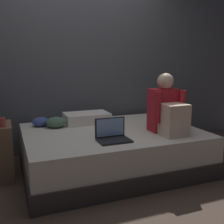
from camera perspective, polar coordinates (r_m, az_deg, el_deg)
ground_plane at (r=2.96m, az=-1.63°, el=-14.20°), size 8.00×8.00×0.00m
wall_back at (r=3.83m, az=-8.00°, el=12.17°), size 5.60×0.10×2.70m
bed at (r=3.20m, az=-0.10°, el=-7.83°), size 2.00×1.50×0.46m
person_sitting at (r=3.03m, az=11.60°, el=0.35°), size 0.39×0.44×0.66m
laptop at (r=2.71m, az=0.09°, el=-4.88°), size 0.32×0.23×0.22m
pillow at (r=3.48m, az=-5.36°, el=-1.25°), size 0.56×0.36×0.13m
mug at (r=2.93m, az=-22.27°, el=-2.03°), size 0.08×0.08×0.09m
clothes_pile at (r=3.33m, az=-13.01°, el=-2.09°), size 0.38×0.32×0.13m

